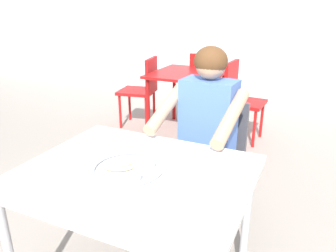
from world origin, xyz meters
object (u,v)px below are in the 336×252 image
(chair_red_right, at_px, (239,95))
(drinking_cup, at_px, (234,166))
(chair_foreground, at_px, (213,150))
(table_background_red, at_px, (187,80))
(table_foreground, at_px, (135,185))
(thali_tray, at_px, (128,168))
(chair_red_far, at_px, (204,81))
(diner_foreground, at_px, (202,128))
(chair_red_left, at_px, (143,87))

(chair_red_right, bearing_deg, drinking_cup, -77.75)
(chair_foreground, bearing_deg, table_background_red, 118.10)
(table_foreground, bearing_deg, table_background_red, 105.80)
(thali_tray, bearing_deg, chair_red_far, 101.91)
(table_background_red, bearing_deg, table_foreground, -74.20)
(table_foreground, bearing_deg, chair_red_far, 102.51)
(chair_red_right, bearing_deg, diner_foreground, -84.76)
(chair_red_right, height_order, chair_red_far, same)
(table_foreground, distance_m, drinking_cup, 0.47)
(chair_foreground, distance_m, diner_foreground, 0.32)
(table_foreground, distance_m, chair_red_far, 2.97)
(thali_tray, relative_size, chair_red_left, 0.38)
(thali_tray, xyz_separation_m, diner_foreground, (0.14, 0.65, -0.00))
(chair_foreground, bearing_deg, chair_red_right, 96.43)
(chair_red_far, bearing_deg, chair_foreground, -69.44)
(table_background_red, bearing_deg, diner_foreground, -65.44)
(table_foreground, height_order, chair_red_left, chair_red_left)
(thali_tray, bearing_deg, chair_red_left, 117.73)
(chair_red_left, bearing_deg, diner_foreground, -50.63)
(chair_foreground, xyz_separation_m, chair_red_far, (-0.76, 2.03, 0.01))
(diner_foreground, bearing_deg, drinking_cup, -57.29)
(drinking_cup, height_order, chair_red_right, chair_red_right)
(chair_red_left, bearing_deg, drinking_cup, -52.11)
(drinking_cup, distance_m, chair_foreground, 0.84)
(thali_tray, bearing_deg, chair_red_right, 90.48)
(thali_tray, xyz_separation_m, chair_red_far, (-0.61, 2.90, -0.23))
(drinking_cup, distance_m, chair_red_right, 2.30)
(thali_tray, bearing_deg, chair_foreground, 80.30)
(table_foreground, height_order, chair_foreground, chair_foreground)
(thali_tray, height_order, chair_red_far, chair_red_far)
(chair_foreground, xyz_separation_m, table_background_red, (-0.77, 1.45, 0.14))
(chair_foreground, height_order, table_background_red, chair_foreground)
(diner_foreground, relative_size, chair_red_right, 1.39)
(thali_tray, height_order, chair_foreground, chair_foreground)
(drinking_cup, distance_m, chair_red_left, 2.73)
(chair_foreground, height_order, chair_red_right, chair_red_right)
(chair_red_right, bearing_deg, chair_foreground, -83.57)
(table_foreground, bearing_deg, diner_foreground, 80.57)
(drinking_cup, height_order, chair_red_far, chair_red_far)
(table_foreground, relative_size, thali_tray, 3.19)
(diner_foreground, bearing_deg, chair_red_right, 95.24)
(table_foreground, relative_size, chair_red_left, 1.23)
(table_foreground, distance_m, chair_red_left, 2.60)
(thali_tray, relative_size, drinking_cup, 3.03)
(chair_red_right, bearing_deg, chair_red_far, 138.19)
(table_background_red, height_order, chair_red_left, chair_red_left)
(table_foreground, bearing_deg, chair_foreground, 82.20)
(chair_foreground, height_order, chair_red_left, chair_red_left)
(diner_foreground, bearing_deg, thali_tray, -101.92)
(chair_red_left, bearing_deg, thali_tray, -62.27)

